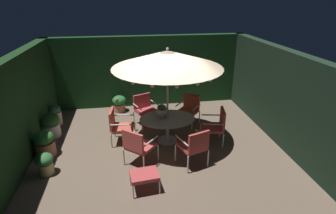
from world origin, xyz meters
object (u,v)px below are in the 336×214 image
ottoman_footrest (144,176)px  potted_plant_right_far (45,163)px  patio_chair_east (216,124)px  patio_chair_southeast (189,107)px  potted_plant_left_far (45,143)px  patio_umbrella (167,59)px  potted_plant_back_left (55,115)px  patio_dining_table (167,122)px  centerpiece_planter (162,110)px  patio_chair_north (138,145)px  potted_plant_back_right (50,125)px  patio_chair_south (145,107)px  patio_chair_southwest (119,124)px  potted_plant_back_center (119,103)px  patio_chair_northeast (194,145)px

ottoman_footrest → potted_plant_right_far: (-2.20, 0.91, -0.08)m
patio_chair_east → patio_chair_southeast: patio_chair_east is taller
potted_plant_left_far → ottoman_footrest: bearing=-35.4°
patio_umbrella → potted_plant_back_left: bearing=154.5°
patio_chair_east → patio_chair_southeast: (-0.45, 1.26, -0.01)m
patio_dining_table → centerpiece_planter: size_ratio=3.68×
patio_chair_north → potted_plant_right_far: bearing=179.9°
potted_plant_left_far → potted_plant_right_far: 0.83m
patio_dining_table → centerpiece_planter: (-0.15, 0.03, 0.37)m
centerpiece_planter → potted_plant_back_left: bearing=154.0°
ottoman_footrest → patio_chair_east: bearing=38.3°
potted_plant_back_right → potted_plant_left_far: bearing=-84.6°
patio_dining_table → patio_chair_south: 1.32m
patio_chair_north → patio_chair_southwest: bearing=111.6°
patio_chair_north → potted_plant_back_center: patio_chair_north is taller
patio_chair_southwest → potted_plant_back_center: (-0.02, 2.14, -0.24)m
patio_dining_table → ottoman_footrest: (-0.79, -1.91, -0.22)m
patio_dining_table → potted_plant_back_right: size_ratio=2.14×
patio_chair_north → patio_chair_south: 2.25m
patio_dining_table → potted_plant_back_center: (-1.35, 2.29, -0.27)m
patio_chair_northeast → patio_dining_table: bearing=109.3°
patio_chair_southwest → potted_plant_back_left: 2.48m
patio_umbrella → potted_plant_back_right: (-3.29, 0.80, -1.97)m
patio_chair_northeast → patio_chair_southeast: patio_chair_northeast is taller
patio_dining_table → patio_umbrella: 1.76m
patio_chair_southwest → ottoman_footrest: 2.14m
patio_umbrella → potted_plant_back_center: bearing=120.5°
patio_chair_southeast → ottoman_footrest: size_ratio=1.51×
potted_plant_left_far → potted_plant_right_far: (0.20, -0.80, -0.06)m
patio_chair_south → potted_plant_back_right: 2.79m
patio_chair_north → patio_chair_south: size_ratio=1.05×
patio_chair_southeast → potted_plant_left_far: 4.23m
patio_chair_north → patio_chair_northeast: patio_chair_northeast is taller
ottoman_footrest → potted_plant_back_center: bearing=97.6°
centerpiece_planter → potted_plant_back_left: (-3.18, 1.55, -0.62)m
patio_umbrella → patio_chair_southeast: (0.86, 1.01, -1.80)m
patio_dining_table → potted_plant_left_far: size_ratio=2.24×
patio_chair_north → patio_chair_east: size_ratio=1.00×
patio_umbrella → patio_chair_north: bearing=-130.6°
patio_dining_table → centerpiece_planter: centerpiece_planter is taller
patio_chair_north → centerpiece_planter: bearing=55.6°
patio_umbrella → patio_dining_table: bearing=-15.4°
patio_chair_south → potted_plant_back_left: (-2.80, 0.37, -0.22)m
patio_chair_east → patio_chair_southwest: (-2.63, 0.41, 0.00)m
patio_chair_south → ottoman_footrest: bearing=-94.7°
potted_plant_back_left → potted_plant_back_right: 0.79m
potted_plant_right_far → patio_chair_south: bearing=42.1°
potted_plant_back_left → potted_plant_left_far: potted_plant_left_far is taller
centerpiece_planter → potted_plant_back_right: size_ratio=0.58×
patio_chair_southeast → potted_plant_back_left: (-4.19, 0.58, -0.21)m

